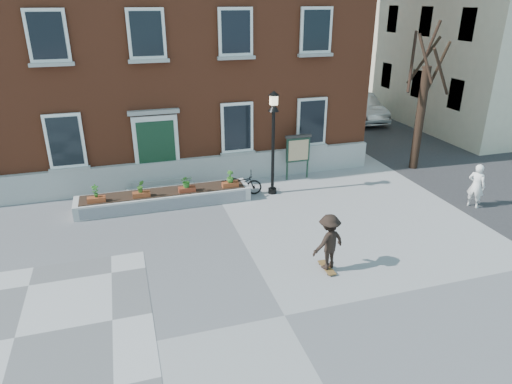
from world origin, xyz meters
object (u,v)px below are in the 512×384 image
object	(u,v)px
skateboarder	(329,242)
bystander	(476,186)
parked_car	(361,107)
notice_board	(298,150)
bicycle	(239,183)
lamp_post	(273,129)

from	to	relation	value
skateboarder	bystander	bearing A→B (deg)	18.52
parked_car	bystander	bearing A→B (deg)	-96.83
notice_board	bystander	bearing A→B (deg)	-41.43
bicycle	parked_car	distance (m)	13.55
bicycle	skateboarder	distance (m)	5.91
notice_board	parked_car	bearing A→B (deg)	47.86
bicycle	skateboarder	size ratio (longest dim) A/B	1.03
bystander	parked_car	bearing A→B (deg)	-40.49
skateboarder	notice_board	bearing A→B (deg)	75.27
parked_car	notice_board	distance (m)	10.97
bicycle	notice_board	xyz separation A→B (m)	(2.74, 0.90, 0.81)
bystander	lamp_post	world-z (taller)	lamp_post
lamp_post	skateboarder	xyz separation A→B (m)	(-0.28, -5.55, -1.67)
bicycle	parked_car	world-z (taller)	parked_car
parked_car	lamp_post	xyz separation A→B (m)	(-8.84, -9.30, 1.75)
parked_car	notice_board	world-z (taller)	notice_board
parked_car	bystander	distance (m)	12.78
lamp_post	parked_car	bearing A→B (deg)	46.46
bystander	notice_board	xyz separation A→B (m)	(-5.03, 4.44, 0.45)
bystander	skateboarder	bearing A→B (deg)	78.49
bystander	notice_board	bearing A→B (deg)	18.54
skateboarder	bicycle	bearing A→B (deg)	99.46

